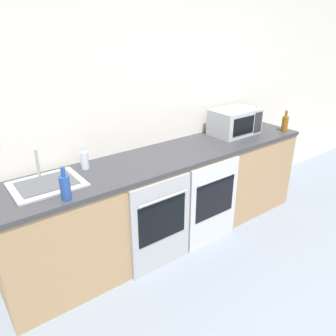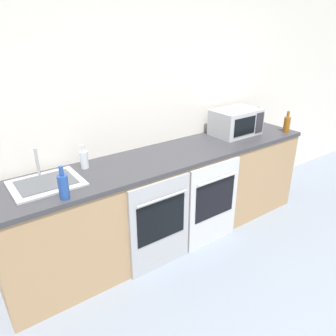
# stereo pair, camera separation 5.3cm
# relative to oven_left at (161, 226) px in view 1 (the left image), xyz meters

# --- Properties ---
(wall_back) EXTENTS (10.00, 0.06, 2.60)m
(wall_back) POSITION_rel_oven_left_xyz_m (0.34, 0.69, 0.85)
(wall_back) COLOR silver
(wall_back) RESTS_ON ground_plane
(counter_back) EXTENTS (3.26, 0.67, 0.93)m
(counter_back) POSITION_rel_oven_left_xyz_m (0.34, 0.34, 0.02)
(counter_back) COLOR tan
(counter_back) RESTS_ON ground_plane
(oven_left) EXTENTS (0.62, 0.06, 0.88)m
(oven_left) POSITION_rel_oven_left_xyz_m (0.00, 0.00, 0.00)
(oven_left) COLOR #A8AAAF
(oven_left) RESTS_ON ground_plane
(oven_right) EXTENTS (0.62, 0.06, 0.88)m
(oven_right) POSITION_rel_oven_left_xyz_m (0.64, 0.00, 0.00)
(oven_right) COLOR silver
(oven_right) RESTS_ON ground_plane
(microwave) EXTENTS (0.53, 0.35, 0.28)m
(microwave) POSITION_rel_oven_left_xyz_m (1.31, 0.41, 0.63)
(microwave) COLOR #B7BABF
(microwave) RESTS_ON counter_back
(bottle_amber) EXTENTS (0.07, 0.07, 0.24)m
(bottle_amber) POSITION_rel_oven_left_xyz_m (1.84, 0.12, 0.58)
(bottle_amber) COLOR #8C5114
(bottle_amber) RESTS_ON counter_back
(bottle_clear) EXTENTS (0.07, 0.07, 0.21)m
(bottle_clear) POSITION_rel_oven_left_xyz_m (-0.44, 0.50, 0.57)
(bottle_clear) COLOR silver
(bottle_clear) RESTS_ON counter_back
(bottle_blue) EXTENTS (0.07, 0.07, 0.25)m
(bottle_blue) POSITION_rel_oven_left_xyz_m (-0.77, 0.08, 0.59)
(bottle_blue) COLOR #234793
(bottle_blue) RESTS_ON counter_back
(kettle) EXTENTS (0.17, 0.17, 0.23)m
(kettle) POSITION_rel_oven_left_xyz_m (1.71, 0.47, 0.60)
(kettle) COLOR white
(kettle) RESTS_ON counter_back
(sink) EXTENTS (0.53, 0.43, 0.24)m
(sink) POSITION_rel_oven_left_xyz_m (-0.81, 0.39, 0.50)
(sink) COLOR #A8AAAF
(sink) RESTS_ON counter_back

